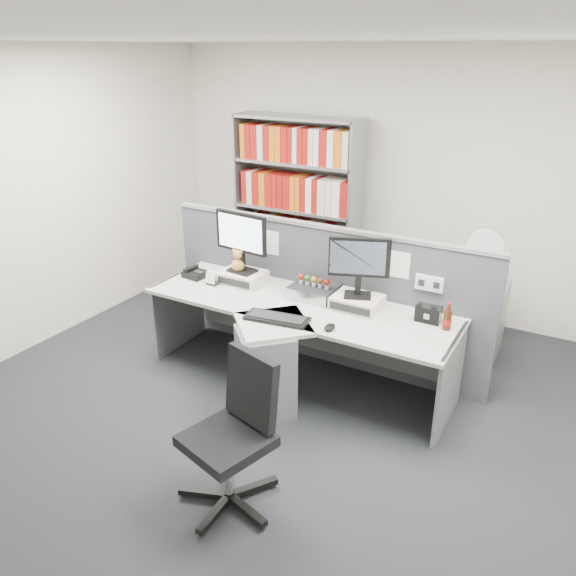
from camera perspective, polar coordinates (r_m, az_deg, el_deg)
The scene contains 21 objects.
ground at distance 4.40m, azimuth -4.30°, elevation -14.06°, with size 5.50×5.50×0.00m, color #2A2C31.
room_shell at distance 3.61m, azimuth -5.15°, elevation 9.24°, with size 5.04×5.54×2.72m.
partition at distance 5.01m, azimuth 3.43°, elevation -0.54°, with size 3.00×0.08×1.27m.
desk at distance 4.57m, azimuth -0.34°, elevation -5.59°, with size 2.60×1.20×0.72m.
monitor_riser_left at distance 5.05m, azimuth -4.61°, elevation 1.12°, with size 0.38×0.31×0.10m.
monitor_riser_right at distance 4.57m, azimuth 6.95°, elevation -1.42°, with size 0.38×0.31×0.10m.
monitor_left at distance 4.92m, azimuth -4.73°, elevation 5.11°, with size 0.53×0.19×0.53m.
monitor_right at distance 4.44m, azimuth 7.16°, elevation 2.60°, with size 0.46×0.22×0.49m.
desktop_pc at distance 4.75m, azimuth 2.67°, elevation -0.29°, with size 0.37×0.33×0.10m.
figurines at distance 4.70m, azimuth 2.60°, elevation 0.77°, with size 0.29×0.05×0.09m.
keyboard at distance 4.35m, azimuth -1.11°, elevation -3.06°, with size 0.52×0.26×0.03m.
mouse at distance 4.21m, azimuth 4.22°, elevation -3.94°, with size 0.07×0.12×0.04m, color black.
desk_phone at distance 5.23m, azimuth -9.32°, elevation 1.45°, with size 0.21×0.20×0.08m.
desk_calendar at distance 5.02m, azimuth -7.64°, elevation 0.90°, with size 0.10×0.08×0.12m.
plush_toy at distance 5.00m, azimuth -5.04°, elevation 2.60°, with size 0.12×0.12×0.21m.
speaker at distance 4.44m, azimuth 13.94°, elevation -2.54°, with size 0.19×0.10×0.13m, color black.
cola_bottle at distance 4.34m, azimuth 15.71°, elevation -3.07°, with size 0.07×0.07×0.21m.
shelving_unit at distance 6.29m, azimuth 0.92°, elevation 7.62°, with size 1.41×0.40×2.00m.
filing_cabinet at distance 5.45m, azimuth 18.27°, elevation -3.13°, with size 0.45×0.61×0.70m.
desk_fan at distance 5.20m, azimuth 19.18°, elevation 3.57°, with size 0.31×0.18×0.52m.
office_chair at distance 3.55m, azimuth -5.24°, elevation -13.93°, with size 0.64×0.64×0.97m.
Camera 1 is at (2.00, -2.89, 2.65)m, focal length 35.39 mm.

